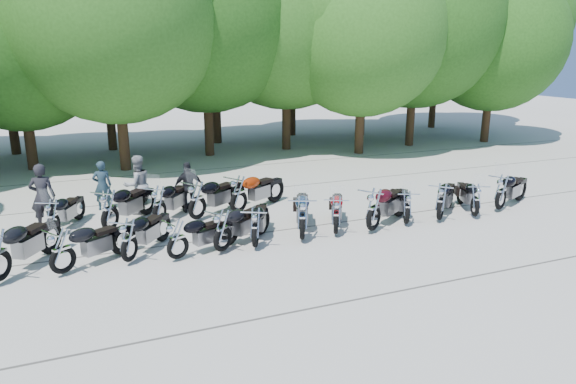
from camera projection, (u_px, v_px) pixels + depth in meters
name	position (u px, v px, depth m)	size (l,w,h in m)	color
ground	(310.00, 247.00, 13.20)	(90.00, 90.00, 0.00)	#A39E93
tree_2	(17.00, 41.00, 20.69)	(7.31, 7.31, 8.97)	#3A2614
tree_3	(113.00, 14.00, 20.32)	(8.70, 8.70, 10.67)	#3A2614
tree_4	(204.00, 12.00, 23.37)	(9.13, 9.13, 11.20)	#3A2614
tree_5	(286.00, 16.00, 24.96)	(9.04, 9.04, 11.10)	#3A2614
tree_6	(363.00, 31.00, 24.08)	(8.00, 8.00, 9.82)	#3A2614
tree_7	(417.00, 21.00, 26.11)	(8.79, 8.79, 10.79)	#3A2614
tree_8	(494.00, 41.00, 27.50)	(7.53, 7.53, 9.25)	#3A2614
tree_10	(0.00, 35.00, 23.93)	(7.78, 7.78, 9.55)	#3A2614
tree_11	(103.00, 39.00, 25.11)	(7.56, 7.56, 9.28)	#3A2614
tree_12	(214.00, 36.00, 27.09)	(7.88, 7.88, 9.67)	#3A2614
tree_13	(292.00, 31.00, 29.67)	(8.31, 8.31, 10.20)	#3A2614
tree_14	(364.00, 35.00, 29.93)	(8.02, 8.02, 9.84)	#3A2614
tree_15	(439.00, 17.00, 32.58)	(9.67, 9.67, 11.86)	#3A2614
motorcycle_1	(62.00, 250.00, 11.36)	(0.67, 2.21, 1.25)	black
motorcycle_2	(129.00, 239.00, 12.02)	(0.67, 2.21, 1.25)	black
motorcycle_3	(177.00, 238.00, 12.19)	(0.62, 2.05, 1.16)	black
motorcycle_4	(222.00, 229.00, 12.64)	(0.69, 2.26, 1.28)	black
motorcycle_5	(255.00, 226.00, 12.93)	(0.66, 2.16, 1.22)	black
motorcycle_6	(302.00, 217.00, 13.44)	(0.75, 2.45, 1.39)	#0E213F
motorcycle_7	(336.00, 214.00, 13.87)	(0.67, 2.21, 1.25)	#94050B
motorcycle_8	(374.00, 208.00, 14.09)	(0.77, 2.53, 1.43)	#33070E
motorcycle_9	(407.00, 206.00, 14.73)	(0.62, 2.05, 1.16)	black
motorcycle_10	(441.00, 201.00, 15.03)	(0.70, 2.32, 1.31)	black
motorcycle_11	(476.00, 199.00, 15.40)	(0.65, 2.12, 1.20)	black
motorcycle_12	(501.00, 191.00, 16.01)	(0.72, 2.36, 1.33)	black
motorcycle_13	(53.00, 216.00, 13.80)	(0.64, 2.10, 1.19)	black
motorcycle_14	(109.00, 209.00, 14.11)	(0.75, 2.45, 1.39)	black
motorcycle_15	(159.00, 204.00, 14.71)	(0.71, 2.34, 1.32)	black
motorcycle_16	(197.00, 199.00, 15.07)	(0.74, 2.45, 1.38)	black
motorcycle_17	(239.00, 193.00, 15.70)	(0.75, 2.45, 1.38)	#922405
rider_0	(43.00, 197.00, 14.37)	(0.69, 0.45, 1.89)	black
rider_1	(138.00, 185.00, 15.78)	(0.89, 0.69, 1.83)	gray
rider_2	(189.00, 187.00, 15.95)	(0.94, 0.39, 1.60)	black
rider_3	(102.00, 185.00, 16.20)	(0.58, 0.38, 1.58)	#1E323F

